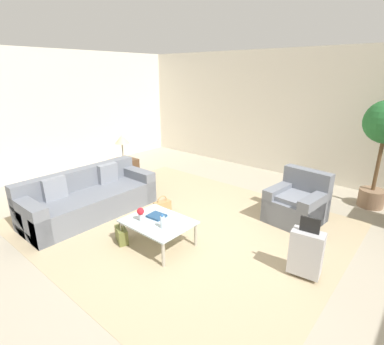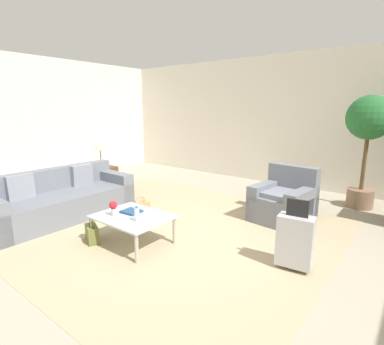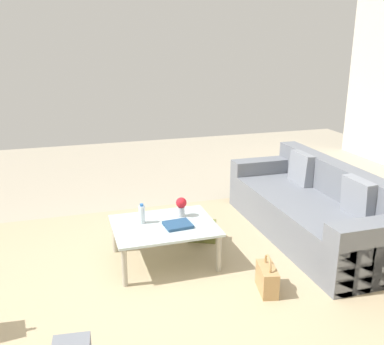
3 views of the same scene
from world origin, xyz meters
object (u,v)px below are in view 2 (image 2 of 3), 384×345
(armchair, at_px, (284,203))
(coffee_table, at_px, (133,219))
(side_table, at_px, (102,178))
(coffee_table_book, at_px, (131,211))
(handbag_tan, at_px, (140,209))
(potted_ficus, at_px, (368,129))
(flower_vase, at_px, (113,207))
(suitcase_silver, at_px, (295,240))
(couch, at_px, (59,201))
(handbag_olive, at_px, (92,233))
(table_lamp, at_px, (100,146))
(water_bottle, at_px, (137,214))

(armchair, relative_size, coffee_table, 0.95)
(side_table, bearing_deg, coffee_table_book, -27.92)
(armchair, distance_m, side_table, 4.16)
(coffee_table_book, height_order, handbag_tan, coffee_table_book)
(potted_ficus, bearing_deg, flower_vase, -122.15)
(coffee_table_book, xyz_separation_m, suitcase_silver, (2.12, 0.62, -0.06))
(couch, xyz_separation_m, potted_ficus, (3.99, 3.80, 1.19))
(couch, xyz_separation_m, handbag_olive, (1.29, -0.23, -0.16))
(coffee_table_book, bearing_deg, flower_vase, -118.21)
(coffee_table_book, distance_m, suitcase_silver, 2.21)
(coffee_table_book, xyz_separation_m, flower_vase, (-0.10, -0.23, 0.11))
(coffee_table_book, bearing_deg, armchair, 50.94)
(coffee_table_book, xyz_separation_m, table_lamp, (-2.68, 1.42, 0.58))
(coffee_table_book, distance_m, potted_ficus, 4.43)
(table_lamp, bearing_deg, handbag_tan, -18.74)
(side_table, bearing_deg, flower_vase, -32.60)
(handbag_tan, bearing_deg, water_bottle, -43.77)
(couch, relative_size, handbag_olive, 6.72)
(side_table, bearing_deg, handbag_tan, -18.74)
(handbag_tan, height_order, handbag_olive, same)
(side_table, distance_m, potted_ficus, 5.60)
(armchair, height_order, coffee_table, armchair)
(couch, distance_m, coffee_table, 1.80)
(couch, height_order, water_bottle, couch)
(water_bottle, height_order, handbag_tan, water_bottle)
(suitcase_silver, xyz_separation_m, potted_ficus, (0.20, 3.00, 1.12))
(couch, xyz_separation_m, coffee_table, (1.79, 0.10, 0.07))
(water_bottle, relative_size, coffee_table_book, 0.79)
(potted_ficus, bearing_deg, coffee_table, -120.74)
(armchair, distance_m, coffee_table_book, 2.53)
(handbag_olive, bearing_deg, flower_vase, 32.62)
(water_bottle, bearing_deg, flower_vase, -173.21)
(couch, xyz_separation_m, side_table, (-1.01, 1.60, -0.03))
(couch, distance_m, coffee_table_book, 1.69)
(side_table, distance_m, suitcase_silver, 4.87)
(armchair, distance_m, table_lamp, 4.22)
(table_lamp, bearing_deg, couch, -57.80)
(armchair, distance_m, handbag_olive, 3.09)
(armchair, relative_size, flower_vase, 4.68)
(couch, relative_size, side_table, 4.42)
(coffee_table, distance_m, suitcase_silver, 2.12)
(water_bottle, relative_size, suitcase_silver, 0.24)
(coffee_table_book, relative_size, flower_vase, 1.26)
(armchair, relative_size, water_bottle, 4.71)
(couch, xyz_separation_m, flower_vase, (1.57, -0.05, 0.23))
(armchair, relative_size, handbag_olive, 2.68)
(coffee_table, bearing_deg, coffee_table_book, 146.31)
(side_table, height_order, potted_ficus, potted_ficus)
(suitcase_silver, relative_size, potted_ficus, 0.41)
(water_bottle, xyz_separation_m, suitcase_silver, (1.80, 0.80, -0.14))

